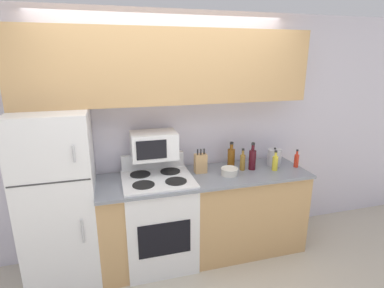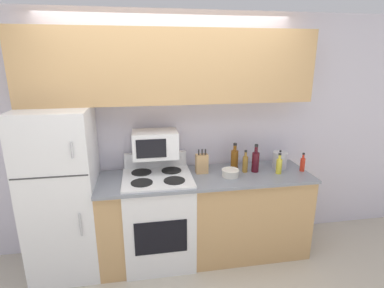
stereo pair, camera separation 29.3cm
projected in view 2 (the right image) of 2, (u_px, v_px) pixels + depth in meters
name	position (u px, v px, depth m)	size (l,w,h in m)	color
ground_plane	(180.00, 275.00, 3.00)	(12.00, 12.00, 0.00)	beige
wall_back	(170.00, 135.00, 3.27)	(8.00, 0.05, 2.55)	silver
lower_cabinets	(205.00, 215.00, 3.21)	(2.18, 0.65, 0.93)	tan
refrigerator	(63.00, 194.00, 2.89)	(0.64, 0.65, 1.66)	white
upper_cabinets	(171.00, 67.00, 2.88)	(2.82, 0.33, 0.70)	tan
stove	(159.00, 218.00, 3.11)	(0.69, 0.63, 1.11)	white
microwave	(155.00, 144.00, 3.03)	(0.45, 0.32, 0.26)	white
knife_block	(202.00, 164.00, 3.11)	(0.13, 0.08, 0.26)	tan
bowl	(230.00, 173.00, 3.03)	(0.18, 0.18, 0.08)	silver
bottle_cooking_spray	(279.00, 166.00, 3.10)	(0.06, 0.06, 0.22)	gold
bottle_hot_sauce	(303.00, 164.00, 3.17)	(0.05, 0.05, 0.20)	red
bottle_wine_red	(255.00, 161.00, 3.14)	(0.08, 0.08, 0.30)	#470F19
bottle_whiskey	(235.00, 158.00, 3.25)	(0.08, 0.08, 0.28)	brown
bottle_vinegar	(245.00, 163.00, 3.14)	(0.06, 0.06, 0.24)	olive
kettle	(280.00, 160.00, 3.25)	(0.15, 0.15, 0.21)	#B7B7BC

